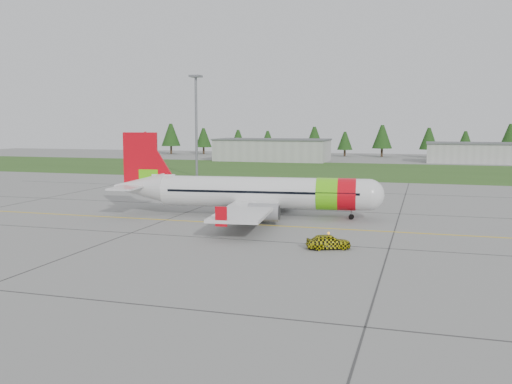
% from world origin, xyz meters
% --- Properties ---
extents(ground, '(320.00, 320.00, 0.00)m').
position_xyz_m(ground, '(0.00, 0.00, 0.00)').
color(ground, gray).
rests_on(ground, ground).
extents(aircraft, '(32.14, 29.77, 9.74)m').
position_xyz_m(aircraft, '(-5.90, 13.21, 2.81)').
color(aircraft, silver).
rests_on(aircraft, ground).
extents(follow_me_car, '(1.79, 1.92, 3.82)m').
position_xyz_m(follow_me_car, '(4.97, -1.59, 1.91)').
color(follow_me_car, yellow).
rests_on(follow_me_car, ground).
extents(service_van, '(1.94, 1.90, 4.31)m').
position_xyz_m(service_van, '(-38.36, 47.77, 2.16)').
color(service_van, silver).
rests_on(service_van, ground).
extents(grass_strip, '(320.00, 50.00, 0.03)m').
position_xyz_m(grass_strip, '(0.00, 82.00, 0.01)').
color(grass_strip, '#30561E').
rests_on(grass_strip, ground).
extents(taxi_guideline, '(120.00, 0.25, 0.02)m').
position_xyz_m(taxi_guideline, '(0.00, 8.00, 0.01)').
color(taxi_guideline, gold).
rests_on(taxi_guideline, ground).
extents(hangar_west, '(32.00, 14.00, 6.00)m').
position_xyz_m(hangar_west, '(-30.00, 110.00, 3.00)').
color(hangar_west, '#A8A8A3').
rests_on(hangar_west, ground).
extents(hangar_east, '(24.00, 12.00, 5.20)m').
position_xyz_m(hangar_east, '(25.00, 118.00, 2.60)').
color(hangar_east, '#A8A8A3').
rests_on(hangar_east, ground).
extents(floodlight_mast, '(0.50, 0.50, 20.00)m').
position_xyz_m(floodlight_mast, '(-32.00, 58.00, 10.00)').
color(floodlight_mast, slate).
rests_on(floodlight_mast, ground).
extents(treeline, '(160.00, 8.00, 10.00)m').
position_xyz_m(treeline, '(0.00, 138.00, 5.00)').
color(treeline, '#1C3F14').
rests_on(treeline, ground).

